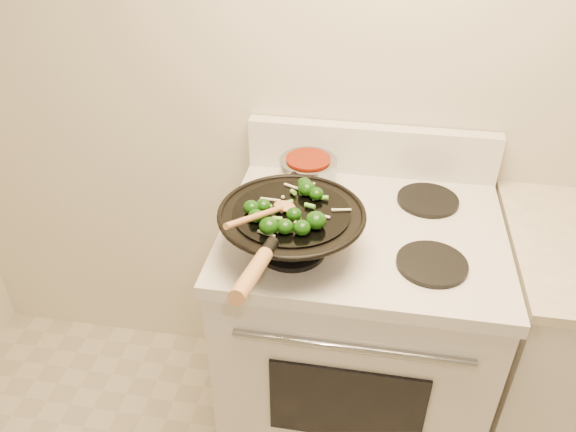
# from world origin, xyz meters

# --- Properties ---
(stove) EXTENTS (0.78, 0.67, 1.08)m
(stove) POSITION_xyz_m (-0.21, 1.17, 0.47)
(stove) COLOR silver
(stove) RESTS_ON ground
(wok) EXTENTS (0.37, 0.62, 0.22)m
(wok) POSITION_xyz_m (-0.39, 1.02, 1.00)
(wok) COLOR black
(wok) RESTS_ON stove
(stirfry) EXTENTS (0.26, 0.26, 0.04)m
(stirfry) POSITION_xyz_m (-0.38, 1.00, 1.06)
(stirfry) COLOR #103808
(stirfry) RESTS_ON wok
(wooden_spoon) EXTENTS (0.13, 0.25, 0.10)m
(wooden_spoon) POSITION_xyz_m (-0.43, 0.96, 1.08)
(wooden_spoon) COLOR #A97142
(wooden_spoon) RESTS_ON wok
(saucepan) EXTENTS (0.17, 0.27, 0.10)m
(saucepan) POSITION_xyz_m (-0.39, 1.32, 0.98)
(saucepan) COLOR #909298
(saucepan) RESTS_ON stove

